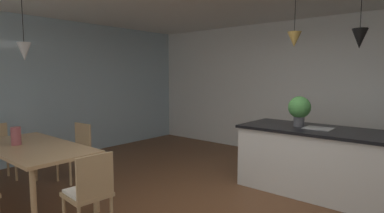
# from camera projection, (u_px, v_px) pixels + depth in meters

# --- Properties ---
(wall_back_kitchen) EXTENTS (10.00, 0.12, 2.70)m
(wall_back_kitchen) POSITION_uv_depth(u_px,v_px,m) (324.00, 90.00, 5.81)
(wall_back_kitchen) COLOR silver
(wall_back_kitchen) RESTS_ON ground_plane
(window_wall_left_glazing) EXTENTS (0.06, 8.40, 2.70)m
(window_wall_left_glazing) POSITION_uv_depth(u_px,v_px,m) (51.00, 90.00, 5.95)
(window_wall_left_glazing) COLOR #9EB7C6
(window_wall_left_glazing) RESTS_ON ground_plane
(dining_table) EXTENTS (1.85, 0.88, 0.74)m
(dining_table) POSITION_uv_depth(u_px,v_px,m) (33.00, 151.00, 3.90)
(dining_table) COLOR tan
(dining_table) RESTS_ON ground_plane
(chair_kitchen_end) EXTENTS (0.43, 0.43, 0.87)m
(chair_kitchen_end) POSITION_uv_depth(u_px,v_px,m) (89.00, 191.00, 3.09)
(chair_kitchen_end) COLOR tan
(chair_kitchen_end) RESTS_ON ground_plane
(chair_far_left) EXTENTS (0.43, 0.43, 0.87)m
(chair_far_left) POSITION_uv_depth(u_px,v_px,m) (76.00, 150.00, 4.81)
(chair_far_left) COLOR tan
(chair_far_left) RESTS_ON ground_plane
(kitchen_island) EXTENTS (2.14, 0.94, 0.91)m
(kitchen_island) POSITION_uv_depth(u_px,v_px,m) (320.00, 160.00, 4.25)
(kitchen_island) COLOR silver
(kitchen_island) RESTS_ON ground_plane
(pendant_over_table) EXTENTS (0.17, 0.17, 0.89)m
(pendant_over_table) POSITION_uv_depth(u_px,v_px,m) (24.00, 51.00, 3.92)
(pendant_over_table) COLOR black
(pendant_over_island_main) EXTENTS (0.19, 0.19, 0.68)m
(pendant_over_island_main) POSITION_uv_depth(u_px,v_px,m) (294.00, 39.00, 4.35)
(pendant_over_island_main) COLOR black
(pendant_over_island_aux) EXTENTS (0.19, 0.19, 0.74)m
(pendant_over_island_aux) POSITION_uv_depth(u_px,v_px,m) (360.00, 38.00, 3.82)
(pendant_over_island_aux) COLOR black
(potted_plant_on_island) EXTENTS (0.31, 0.31, 0.43)m
(potted_plant_on_island) POSITION_uv_depth(u_px,v_px,m) (299.00, 109.00, 4.38)
(potted_plant_on_island) COLOR #4C4C51
(potted_plant_on_island) RESTS_ON kitchen_island
(vase_on_dining_table) EXTENTS (0.12, 0.12, 0.23)m
(vase_on_dining_table) POSITION_uv_depth(u_px,v_px,m) (16.00, 136.00, 3.93)
(vase_on_dining_table) COLOR #994C51
(vase_on_dining_table) RESTS_ON dining_table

